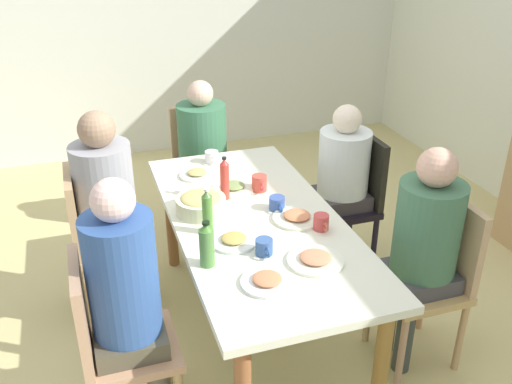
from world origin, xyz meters
TOP-DOWN VIEW (x-y plane):
  - ground_plane at (0.00, 0.00)m, footprint 6.85×6.85m
  - wall_left at (-2.91, 0.00)m, footprint 0.12×5.07m
  - dining_table at (0.00, 0.00)m, footprint 1.80×0.84m
  - chair_0 at (-0.45, -0.80)m, footprint 0.40×0.40m
  - person_0 at (-0.45, -0.71)m, footprint 0.32×0.32m
  - chair_1 at (0.45, 0.80)m, footprint 0.40×0.40m
  - person_1 at (0.45, 0.71)m, footprint 0.32×0.32m
  - chair_2 at (-0.45, 0.80)m, footprint 0.40×0.40m
  - person_2 at (-0.45, 0.71)m, footprint 0.32×0.32m
  - chair_3 at (-1.28, 0.00)m, footprint 0.40×0.40m
  - person_3 at (-1.19, 0.00)m, footprint 0.34×0.34m
  - chair_4 at (0.45, -0.80)m, footprint 0.40×0.40m
  - person_4 at (0.45, -0.71)m, footprint 0.30×0.30m
  - plate_0 at (-0.59, -0.17)m, footprint 0.21×0.21m
  - plate_1 at (0.20, -0.18)m, footprint 0.22×0.22m
  - plate_2 at (-0.35, -0.02)m, footprint 0.23×0.23m
  - plate_3 at (0.08, 0.19)m, footprint 0.25×0.25m
  - plate_4 at (0.56, -0.13)m, footprint 0.23×0.23m
  - plate_5 at (0.47, 0.13)m, footprint 0.26×0.26m
  - bowl_0 at (-0.15, -0.25)m, footprint 0.26×0.26m
  - cup_0 at (-0.76, -0.04)m, footprint 0.12×0.08m
  - cup_1 at (-0.30, 0.12)m, footprint 0.12×0.08m
  - cup_2 at (-0.05, 0.13)m, footprint 0.12×0.08m
  - cup_3 at (0.21, 0.27)m, footprint 0.11×0.08m
  - cup_4 at (0.34, -0.07)m, footprint 0.12×0.08m
  - bottle_0 at (0.07, -0.27)m, footprint 0.05×0.05m
  - bottle_1 at (0.34, -0.34)m, footprint 0.07×0.07m
  - bottle_2 at (-0.26, -0.09)m, footprint 0.05×0.05m

SIDE VIEW (x-z plane):
  - ground_plane at x=0.00m, z-range 0.00..0.00m
  - chair_0 at x=-0.45m, z-range 0.06..0.96m
  - chair_1 at x=0.45m, z-range 0.06..0.96m
  - chair_2 at x=-0.45m, z-range 0.06..0.96m
  - chair_3 at x=-1.28m, z-range 0.06..0.96m
  - chair_4 at x=0.45m, z-range 0.06..0.96m
  - dining_table at x=0.00m, z-range 0.28..1.00m
  - person_2 at x=-0.45m, z-range 0.12..1.24m
  - person_3 at x=-1.19m, z-range 0.12..1.25m
  - person_1 at x=0.45m, z-range 0.12..1.32m
  - plate_3 at x=0.08m, z-range 0.72..0.76m
  - plate_4 at x=0.56m, z-range 0.72..0.76m
  - plate_5 at x=0.47m, z-range 0.72..0.76m
  - plate_0 at x=-0.59m, z-range 0.72..0.76m
  - plate_1 at x=0.20m, z-range 0.72..0.76m
  - plate_2 at x=-0.35m, z-range 0.72..0.76m
  - person_4 at x=0.45m, z-range 0.11..1.37m
  - person_0 at x=-0.45m, z-range 0.12..1.36m
  - cup_2 at x=-0.05m, z-range 0.73..0.80m
  - cup_0 at x=-0.76m, z-range 0.73..0.80m
  - cup_4 at x=0.34m, z-range 0.73..0.80m
  - cup_3 at x=0.21m, z-range 0.73..0.81m
  - cup_1 at x=-0.30m, z-range 0.73..0.82m
  - bowl_0 at x=-0.15m, z-range 0.73..0.83m
  - bottle_1 at x=0.34m, z-range 0.72..0.94m
  - bottle_0 at x=0.07m, z-range 0.72..0.96m
  - bottle_2 at x=-0.26m, z-range 0.72..0.97m
  - wall_left at x=-2.91m, z-range 0.00..2.60m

